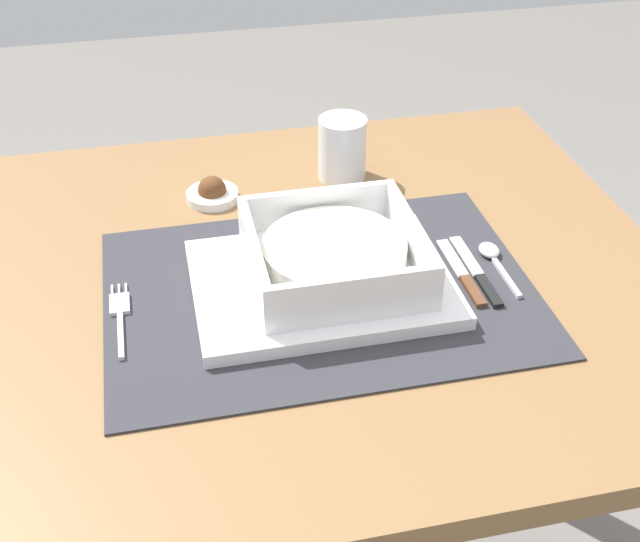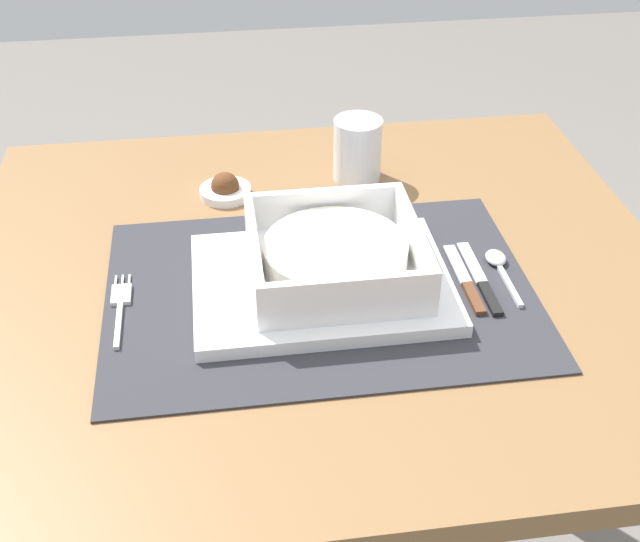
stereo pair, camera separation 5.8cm
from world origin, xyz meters
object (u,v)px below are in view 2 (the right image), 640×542
object	(u,v)px
butter_knife	(482,282)
drinking_glass	(357,153)
spoon	(498,263)
porridge_bowl	(335,257)
condiment_saucer	(225,189)
bread_knife	(466,283)
fork	(120,303)
dining_table	(321,345)

from	to	relation	value
butter_knife	drinking_glass	size ratio (longest dim) A/B	1.62
spoon	drinking_glass	xyz separation A→B (m)	(-0.13, 0.24, 0.03)
porridge_bowl	condiment_saucer	world-z (taller)	porridge_bowl
spoon	butter_knife	size ratio (longest dim) A/B	0.76
bread_knife	fork	bearing A→B (deg)	172.32
drinking_glass	condiment_saucer	xyz separation A→B (m)	(-0.18, -0.03, -0.03)
drinking_glass	porridge_bowl	bearing A→B (deg)	-105.74
fork	bread_knife	xyz separation A→B (m)	(0.39, -0.02, 0.00)
spoon	butter_knife	distance (m)	0.04
dining_table	spoon	distance (m)	0.25
butter_knife	condiment_saucer	world-z (taller)	condiment_saucer
butter_knife	bread_knife	bearing A→B (deg)	172.23
fork	spoon	xyz separation A→B (m)	(0.44, 0.01, 0.00)
spoon	condiment_saucer	bearing A→B (deg)	148.16
dining_table	fork	distance (m)	0.27
fork	butter_knife	world-z (taller)	butter_knife
dining_table	bread_knife	size ratio (longest dim) A/B	6.30
dining_table	fork	bearing A→B (deg)	-169.64
dining_table	spoon	world-z (taller)	spoon
porridge_bowl	fork	size ratio (longest dim) A/B	1.45
dining_table	butter_knife	bearing A→B (deg)	-18.60
dining_table	drinking_glass	distance (m)	0.28
fork	bread_knife	world-z (taller)	bread_knife
dining_table	butter_knife	world-z (taller)	butter_knife
condiment_saucer	dining_table	bearing A→B (deg)	-61.02
spoon	condiment_saucer	xyz separation A→B (m)	(-0.31, 0.22, 0.00)
spoon	drinking_glass	distance (m)	0.27
fork	spoon	distance (m)	0.44
porridge_bowl	condiment_saucer	distance (m)	0.25
butter_knife	spoon	bearing A→B (deg)	42.27
porridge_bowl	fork	world-z (taller)	porridge_bowl
fork	butter_knife	bearing A→B (deg)	1.33
porridge_bowl	drinking_glass	world-z (taller)	drinking_glass
dining_table	fork	world-z (taller)	fork
spoon	bread_knife	bearing A→B (deg)	-145.21
porridge_bowl	fork	distance (m)	0.24
bread_knife	drinking_glass	distance (m)	0.28
dining_table	spoon	xyz separation A→B (m)	(0.21, -0.03, 0.13)
porridge_bowl	butter_knife	size ratio (longest dim) A/B	1.35
spoon	butter_knife	xyz separation A→B (m)	(-0.03, -0.03, -0.00)
fork	porridge_bowl	bearing A→B (deg)	5.46
fork	condiment_saucer	bearing A→B (deg)	64.82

